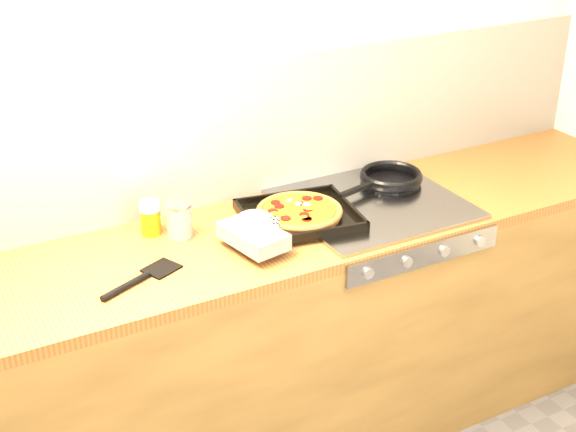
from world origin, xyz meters
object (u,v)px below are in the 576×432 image
tomato_can (179,221)px  pizza_on_tray (286,218)px  juice_glass (150,218)px  frying_pan (390,178)px

tomato_can → pizza_on_tray: bearing=-19.4°
pizza_on_tray → juice_glass: size_ratio=4.50×
tomato_can → juice_glass: 0.10m
tomato_can → juice_glass: bearing=137.8°
pizza_on_tray → frying_pan: bearing=13.3°
pizza_on_tray → frying_pan: size_ratio=1.28×
pizza_on_tray → tomato_can: 0.35m
frying_pan → tomato_can: (-0.83, -0.00, 0.02)m
pizza_on_tray → juice_glass: juice_glass is taller
tomato_can → juice_glass: tomato_can is taller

